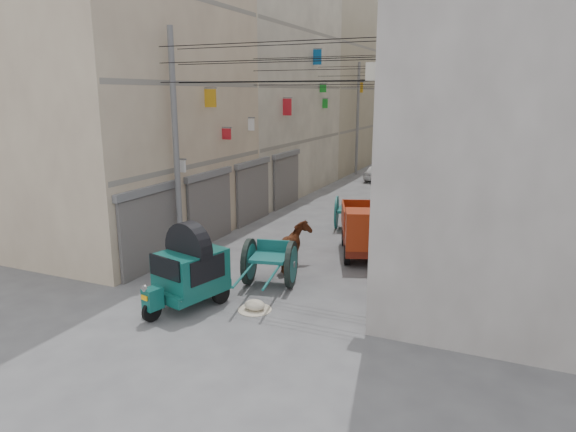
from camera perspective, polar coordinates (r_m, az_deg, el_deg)
The scene contains 18 objects.
ground at distance 12.46m, azimuth -14.15°, elevation -15.01°, with size 140.00×140.00×0.00m, color #49494B.
building_row_left at distance 45.19m, azimuth 4.55°, elevation 14.22°, with size 8.00×62.00×14.00m.
building_row_right at distance 42.66m, azimuth 25.84°, elevation 13.00°, with size 8.00×62.00×14.00m.
end_cap_building at distance 74.84m, azimuth 18.93°, elevation 13.28°, with size 22.00×10.00×13.00m, color gray.
shutters_left at distance 22.23m, azimuth -6.08°, elevation 2.09°, with size 0.18×14.40×2.88m.
signboards at distance 31.06m, azimuth 10.83°, elevation 8.77°, with size 8.22×40.52×5.67m.
ac_units at distance 16.59m, azimuth 12.81°, elevation 18.62°, with size 0.70×6.55×3.35m.
utility_poles at distance 26.51m, azimuth 8.57°, elevation 9.32°, with size 7.40×22.20×8.00m.
overhead_cables at distance 23.96m, azimuth 7.10°, elevation 15.56°, with size 7.40×22.52×1.12m.
auto_rickshaw at distance 14.64m, azimuth -10.91°, elevation -5.78°, with size 1.92×2.72×1.85m.
tonga_cart at distance 16.00m, azimuth -2.03°, elevation -5.13°, with size 1.84×3.38×1.45m.
mini_truck at distance 18.71m, azimuth 8.59°, elevation -1.92°, with size 2.64×3.79×1.95m.
second_cart at distance 22.73m, azimuth 7.39°, elevation 0.45°, with size 1.92×1.78×1.46m.
feed_sack at distance 14.44m, azimuth -3.72°, elevation -9.84°, with size 0.59×0.47×0.29m, color beige.
horse at distance 17.49m, azimuth 0.74°, elevation -3.43°, with size 0.83×1.82×1.54m, color #5C2F16.
distant_car_white at distance 35.96m, azimuth 10.00°, elevation 4.81°, with size 1.31×3.27×1.11m, color silver.
distant_car_grey at distance 33.97m, azimuth 16.45°, elevation 3.95°, with size 1.16×3.32×1.10m, color slate.
distant_car_green at distance 44.41m, azimuth 14.86°, elevation 6.16°, with size 1.50×3.70×1.07m, color #1C523A.
Camera 1 is at (6.96, -8.51, 5.86)m, focal length 32.00 mm.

